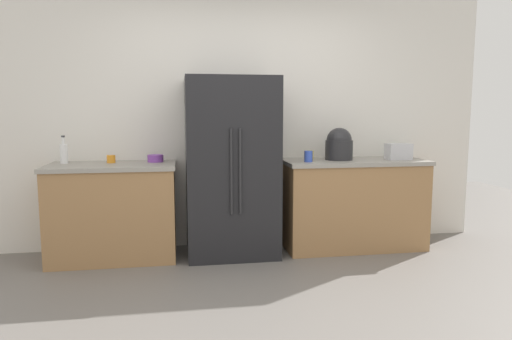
# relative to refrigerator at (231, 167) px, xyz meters

# --- Properties ---
(ground_plane) EXTENTS (10.46, 10.46, 0.00)m
(ground_plane) POSITION_rel_refrigerator_xyz_m (0.14, -1.36, -0.86)
(ground_plane) COLOR slate
(kitchen_back_panel) EXTENTS (5.23, 0.10, 2.93)m
(kitchen_back_panel) POSITION_rel_refrigerator_xyz_m (0.14, 0.40, 0.60)
(kitchen_back_panel) COLOR silver
(kitchen_back_panel) RESTS_ON ground_plane
(counter_left) EXTENTS (1.18, 0.65, 0.91)m
(counter_left) POSITION_rel_refrigerator_xyz_m (-1.13, 0.03, -0.41)
(counter_left) COLOR #9E7247
(counter_left) RESTS_ON ground_plane
(counter_right) EXTENTS (1.44, 0.65, 0.91)m
(counter_right) POSITION_rel_refrigerator_xyz_m (1.26, 0.03, -0.41)
(counter_right) COLOR #9E7247
(counter_right) RESTS_ON ground_plane
(refrigerator) EXTENTS (0.87, 0.69, 1.72)m
(refrigerator) POSITION_rel_refrigerator_xyz_m (0.00, 0.00, 0.00)
(refrigerator) COLOR black
(refrigerator) RESTS_ON ground_plane
(toaster) EXTENTS (0.24, 0.16, 0.16)m
(toaster) POSITION_rel_refrigerator_xyz_m (1.72, -0.02, 0.13)
(toaster) COLOR silver
(toaster) RESTS_ON counter_right
(rice_cooker) EXTENTS (0.28, 0.28, 0.33)m
(rice_cooker) POSITION_rel_refrigerator_xyz_m (1.10, 0.04, 0.20)
(rice_cooker) COLOR #262628
(rice_cooker) RESTS_ON counter_right
(bottle_a) EXTENTS (0.07, 0.07, 0.26)m
(bottle_a) POSITION_rel_refrigerator_xyz_m (-1.58, 0.16, 0.15)
(bottle_a) COLOR white
(bottle_a) RESTS_ON counter_left
(cup_a) EXTENTS (0.08, 0.08, 0.08)m
(cup_a) POSITION_rel_refrigerator_xyz_m (1.83, 0.21, 0.09)
(cup_a) COLOR teal
(cup_a) RESTS_ON counter_right
(cup_b) EXTENTS (0.07, 0.07, 0.09)m
(cup_b) POSITION_rel_refrigerator_xyz_m (0.83, 0.14, 0.09)
(cup_b) COLOR yellow
(cup_b) RESTS_ON counter_right
(cup_c) EXTENTS (0.08, 0.08, 0.07)m
(cup_c) POSITION_rel_refrigerator_xyz_m (-1.14, 0.13, 0.09)
(cup_c) COLOR orange
(cup_c) RESTS_ON counter_left
(cup_d) EXTENTS (0.08, 0.08, 0.11)m
(cup_d) POSITION_rel_refrigerator_xyz_m (0.75, -0.09, 0.10)
(cup_d) COLOR blue
(cup_d) RESTS_ON counter_right
(bowl_a) EXTENTS (0.15, 0.15, 0.07)m
(bowl_a) POSITION_rel_refrigerator_xyz_m (-0.73, 0.15, 0.08)
(bowl_a) COLOR purple
(bowl_a) RESTS_ON counter_left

